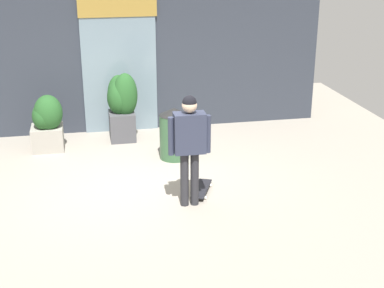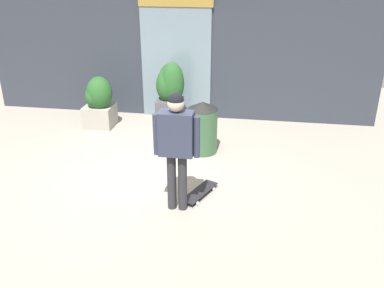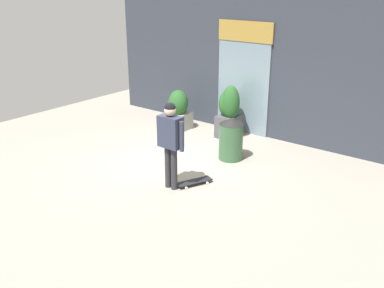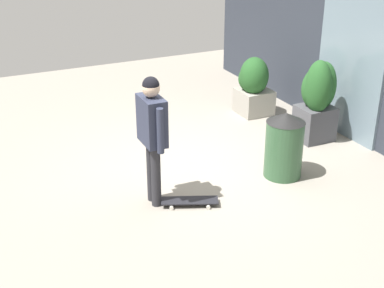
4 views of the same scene
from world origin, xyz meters
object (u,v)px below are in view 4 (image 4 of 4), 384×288
skateboard (190,201)px  trash_bin (284,145)px  planter_box_left (254,85)px  planter_box_right (318,96)px  skateboarder (152,127)px

skateboard → trash_bin: trash_bin is taller
planter_box_left → planter_box_right: (1.49, 0.32, 0.20)m
planter_box_right → trash_bin: size_ratio=1.43×
skateboarder → planter_box_left: size_ratio=1.59×
skateboard → skateboarder: bearing=168.8°
planter_box_left → trash_bin: planter_box_left is taller
skateboard → planter_box_right: (-1.06, 2.87, 0.71)m
planter_box_right → trash_bin: (0.88, -1.26, -0.27)m
skateboard → planter_box_right: planter_box_right is taller
skateboarder → trash_bin: skateboarder is taller
trash_bin → skateboarder: bearing=-92.8°
planter_box_right → trash_bin: planter_box_right is taller
skateboard → trash_bin: size_ratio=0.79×
trash_bin → planter_box_right: bearing=125.0°
skateboarder → trash_bin: size_ratio=1.79×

